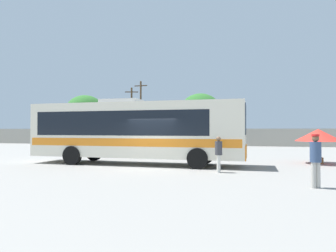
{
  "coord_description": "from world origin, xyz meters",
  "views": [
    {
      "loc": [
        4.48,
        -15.21,
        1.94
      ],
      "look_at": [
        0.14,
        3.09,
        2.16
      ],
      "focal_mm": 33.1,
      "sensor_mm": 36.0,
      "label": 1
    }
  ],
  "objects_px": {
    "roadside_tree_midleft": "(147,116)",
    "utility_pole_near": "(141,111)",
    "parked_car_second_silver": "(137,140)",
    "parked_car_third_dark_blue": "(190,140)",
    "roadside_tree_midright": "(200,111)",
    "coach_bus_cream_orange": "(134,129)",
    "utility_pole_far": "(132,114)",
    "parked_car_leftmost_dark_blue": "(91,140)",
    "attendant_by_bus_door": "(219,152)",
    "vendor_umbrella_near_gate_red": "(318,135)",
    "roadside_tree_left": "(85,112)",
    "passenger_waiting_on_apron": "(316,157)"
  },
  "relations": [
    {
      "from": "vendor_umbrella_near_gate_red",
      "to": "utility_pole_near",
      "type": "xyz_separation_m",
      "value": [
        -17.37,
        20.22,
        2.79
      ]
    },
    {
      "from": "attendant_by_bus_door",
      "to": "vendor_umbrella_near_gate_red",
      "type": "height_order",
      "value": "vendor_umbrella_near_gate_red"
    },
    {
      "from": "utility_pole_near",
      "to": "roadside_tree_midleft",
      "type": "bearing_deg",
      "value": 33.95
    },
    {
      "from": "utility_pole_near",
      "to": "roadside_tree_left",
      "type": "relative_size",
      "value": 1.16
    },
    {
      "from": "coach_bus_cream_orange",
      "to": "roadside_tree_midright",
      "type": "xyz_separation_m",
      "value": [
        0.2,
        27.64,
        2.69
      ]
    },
    {
      "from": "parked_car_leftmost_dark_blue",
      "to": "utility_pole_near",
      "type": "relative_size",
      "value": 0.5
    },
    {
      "from": "parked_car_third_dark_blue",
      "to": "roadside_tree_midleft",
      "type": "xyz_separation_m",
      "value": [
        -6.75,
        5.96,
        2.97
      ]
    },
    {
      "from": "attendant_by_bus_door",
      "to": "parked_car_second_silver",
      "type": "distance_m",
      "value": 22.14
    },
    {
      "from": "passenger_waiting_on_apron",
      "to": "parked_car_third_dark_blue",
      "type": "bearing_deg",
      "value": 109.31
    },
    {
      "from": "utility_pole_near",
      "to": "roadside_tree_midright",
      "type": "relative_size",
      "value": 1.18
    },
    {
      "from": "attendant_by_bus_door",
      "to": "roadside_tree_midright",
      "type": "bearing_deg",
      "value": 98.88
    },
    {
      "from": "parked_car_second_silver",
      "to": "roadside_tree_midright",
      "type": "height_order",
      "value": "roadside_tree_midright"
    },
    {
      "from": "coach_bus_cream_orange",
      "to": "utility_pole_far",
      "type": "distance_m",
      "value": 25.34
    },
    {
      "from": "passenger_waiting_on_apron",
      "to": "parked_car_second_silver",
      "type": "bearing_deg",
      "value": 122.03
    },
    {
      "from": "parked_car_leftmost_dark_blue",
      "to": "utility_pole_far",
      "type": "height_order",
      "value": "utility_pole_far"
    },
    {
      "from": "roadside_tree_left",
      "to": "roadside_tree_midright",
      "type": "xyz_separation_m",
      "value": [
        17.78,
        0.66,
        -0.1
      ]
    },
    {
      "from": "utility_pole_near",
      "to": "utility_pole_far",
      "type": "distance_m",
      "value": 1.79
    },
    {
      "from": "utility_pole_near",
      "to": "roadside_tree_left",
      "type": "height_order",
      "value": "utility_pole_near"
    },
    {
      "from": "parked_car_leftmost_dark_blue",
      "to": "parked_car_second_silver",
      "type": "height_order",
      "value": "parked_car_second_silver"
    },
    {
      "from": "vendor_umbrella_near_gate_red",
      "to": "parked_car_third_dark_blue",
      "type": "height_order",
      "value": "vendor_umbrella_near_gate_red"
    },
    {
      "from": "vendor_umbrella_near_gate_red",
      "to": "parked_car_second_silver",
      "type": "relative_size",
      "value": 0.53
    },
    {
      "from": "roadside_tree_midright",
      "to": "passenger_waiting_on_apron",
      "type": "bearing_deg",
      "value": -76.22
    },
    {
      "from": "coach_bus_cream_orange",
      "to": "vendor_umbrella_near_gate_red",
      "type": "bearing_deg",
      "value": 14.76
    },
    {
      "from": "coach_bus_cream_orange",
      "to": "attendant_by_bus_door",
      "type": "relative_size",
      "value": 7.42
    },
    {
      "from": "parked_car_second_silver",
      "to": "parked_car_third_dark_blue",
      "type": "relative_size",
      "value": 1.13
    },
    {
      "from": "parked_car_leftmost_dark_blue",
      "to": "roadside_tree_midright",
      "type": "bearing_deg",
      "value": 41.78
    },
    {
      "from": "coach_bus_cream_orange",
      "to": "utility_pole_far",
      "type": "relative_size",
      "value": 1.56
    },
    {
      "from": "roadside_tree_midleft",
      "to": "utility_pole_near",
      "type": "bearing_deg",
      "value": -146.05
    },
    {
      "from": "attendant_by_bus_door",
      "to": "parked_car_third_dark_blue",
      "type": "bearing_deg",
      "value": 103.04
    },
    {
      "from": "coach_bus_cream_orange",
      "to": "roadside_tree_midleft",
      "type": "distance_m",
      "value": 24.35
    },
    {
      "from": "utility_pole_far",
      "to": "roadside_tree_midleft",
      "type": "height_order",
      "value": "utility_pole_far"
    },
    {
      "from": "utility_pole_near",
      "to": "utility_pole_far",
      "type": "xyz_separation_m",
      "value": [
        -1.58,
        0.77,
        -0.35
      ]
    },
    {
      "from": "attendant_by_bus_door",
      "to": "vendor_umbrella_near_gate_red",
      "type": "distance_m",
      "value": 7.29
    },
    {
      "from": "parked_car_second_silver",
      "to": "utility_pole_near",
      "type": "bearing_deg",
      "value": 104.11
    },
    {
      "from": "parked_car_leftmost_dark_blue",
      "to": "roadside_tree_midleft",
      "type": "xyz_separation_m",
      "value": [
        5.08,
        6.25,
        2.97
      ]
    },
    {
      "from": "utility_pole_near",
      "to": "utility_pole_far",
      "type": "height_order",
      "value": "utility_pole_near"
    },
    {
      "from": "utility_pole_far",
      "to": "roadside_tree_left",
      "type": "bearing_deg",
      "value": 159.38
    },
    {
      "from": "utility_pole_near",
      "to": "roadside_tree_left",
      "type": "bearing_deg",
      "value": 158.51
    },
    {
      "from": "passenger_waiting_on_apron",
      "to": "utility_pole_far",
      "type": "height_order",
      "value": "utility_pole_far"
    },
    {
      "from": "utility_pole_near",
      "to": "roadside_tree_midright",
      "type": "height_order",
      "value": "utility_pole_near"
    },
    {
      "from": "utility_pole_far",
      "to": "roadside_tree_left",
      "type": "xyz_separation_m",
      "value": [
        -8.79,
        3.31,
        0.69
      ]
    },
    {
      "from": "roadside_tree_left",
      "to": "attendant_by_bus_door",
      "type": "bearing_deg",
      "value": -52.52
    },
    {
      "from": "parked_car_second_silver",
      "to": "utility_pole_near",
      "type": "relative_size",
      "value": 0.56
    },
    {
      "from": "parked_car_leftmost_dark_blue",
      "to": "parked_car_third_dark_blue",
      "type": "relative_size",
      "value": 1.0
    },
    {
      "from": "roadside_tree_midright",
      "to": "parked_car_leftmost_dark_blue",
      "type": "bearing_deg",
      "value": -138.22
    },
    {
      "from": "passenger_waiting_on_apron",
      "to": "vendor_umbrella_near_gate_red",
      "type": "distance_m",
      "value": 8.25
    },
    {
      "from": "utility_pole_near",
      "to": "roadside_tree_midright",
      "type": "xyz_separation_m",
      "value": [
        7.41,
        4.74,
        0.24
      ]
    },
    {
      "from": "utility_pole_far",
      "to": "parked_car_second_silver",
      "type": "bearing_deg",
      "value": -65.23
    },
    {
      "from": "roadside_tree_midleft",
      "to": "parked_car_second_silver",
      "type": "bearing_deg",
      "value": -83.73
    },
    {
      "from": "vendor_umbrella_near_gate_red",
      "to": "roadside_tree_midright",
      "type": "xyz_separation_m",
      "value": [
        -9.96,
        24.96,
        3.03
      ]
    }
  ]
}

